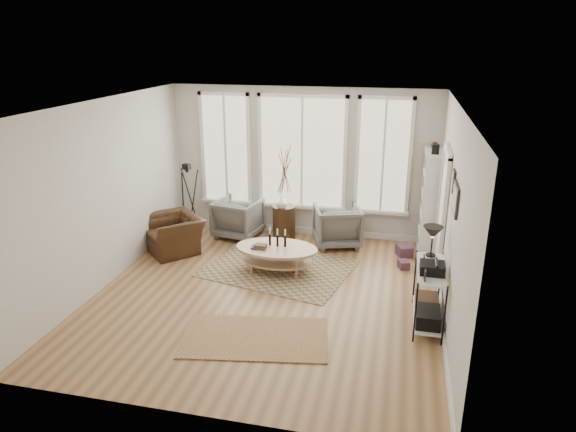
% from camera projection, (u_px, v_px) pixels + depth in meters
% --- Properties ---
extents(room, '(5.50, 5.54, 2.90)m').
position_uv_depth(room, '(267.00, 207.00, 7.48)').
color(room, '#A87A4D').
rests_on(room, ground).
extents(bay_window, '(4.14, 0.12, 2.24)m').
position_uv_depth(bay_window, '(302.00, 155.00, 9.90)').
color(bay_window, '#D5C387').
rests_on(bay_window, ground).
extents(door, '(0.09, 1.06, 2.22)m').
position_uv_depth(door, '(442.00, 214.00, 8.09)').
color(door, silver).
rests_on(door, ground).
extents(bookcase, '(0.31, 0.85, 2.06)m').
position_uv_depth(bookcase, '(430.00, 203.00, 9.16)').
color(bookcase, white).
rests_on(bookcase, ground).
extents(low_shelf, '(0.38, 1.08, 1.30)m').
position_uv_depth(low_shelf, '(429.00, 289.00, 7.00)').
color(low_shelf, white).
rests_on(low_shelf, ground).
extents(wall_art, '(0.04, 0.88, 0.44)m').
position_uv_depth(wall_art, '(455.00, 194.00, 6.53)').
color(wall_art, black).
rests_on(wall_art, ground).
extents(rug_main, '(2.69, 2.25, 0.01)m').
position_uv_depth(rug_main, '(278.00, 268.00, 8.81)').
color(rug_main, brown).
rests_on(rug_main, ground).
extents(rug_runner, '(2.06, 1.36, 0.01)m').
position_uv_depth(rug_runner, '(255.00, 337.00, 6.79)').
color(rug_runner, brown).
rests_on(rug_runner, ground).
extents(coffee_table, '(1.39, 0.89, 0.64)m').
position_uv_depth(coffee_table, '(276.00, 252.00, 8.62)').
color(coffee_table, tan).
rests_on(coffee_table, ground).
extents(armchair_left, '(0.95, 0.97, 0.77)m').
position_uv_depth(armchair_left, '(238.00, 218.00, 10.14)').
color(armchair_left, slate).
rests_on(armchair_left, ground).
extents(armchair_right, '(1.05, 1.07, 0.78)m').
position_uv_depth(armchair_right, '(337.00, 225.00, 9.72)').
color(armchair_right, slate).
rests_on(armchair_right, ground).
extents(side_table, '(0.45, 0.45, 1.87)m').
position_uv_depth(side_table, '(284.00, 195.00, 9.86)').
color(side_table, '#392112').
rests_on(side_table, ground).
extents(vase, '(0.24, 0.24, 0.23)m').
position_uv_depth(vase, '(281.00, 202.00, 9.78)').
color(vase, silver).
rests_on(vase, side_table).
extents(accent_chair, '(1.35, 1.35, 0.66)m').
position_uv_depth(accent_chair, '(173.00, 234.00, 9.47)').
color(accent_chair, '#392112').
rests_on(accent_chair, ground).
extents(tripod_camera, '(0.52, 0.52, 1.48)m').
position_uv_depth(tripod_camera, '(189.00, 204.00, 10.03)').
color(tripod_camera, black).
rests_on(tripod_camera, ground).
extents(book_stack_near, '(0.33, 0.37, 0.20)m').
position_uv_depth(book_stack_near, '(404.00, 250.00, 9.32)').
color(book_stack_near, maroon).
rests_on(book_stack_near, ground).
extents(book_stack_far, '(0.23, 0.26, 0.14)m').
position_uv_depth(book_stack_far, '(404.00, 264.00, 8.82)').
color(book_stack_far, maroon).
rests_on(book_stack_far, ground).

